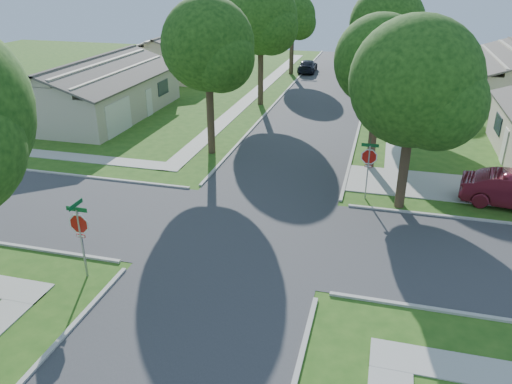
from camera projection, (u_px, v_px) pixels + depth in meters
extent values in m
plane|color=#285216|center=(246.00, 231.00, 21.26)|extent=(100.00, 100.00, 0.00)
cube|color=#333335|center=(246.00, 231.00, 21.26)|extent=(7.00, 100.00, 0.02)
cube|color=#9E9B91|center=(397.00, 98.00, 42.74)|extent=(1.20, 40.00, 0.04)
cube|color=#9E9B91|center=(259.00, 90.00, 45.56)|extent=(1.20, 40.00, 0.04)
cube|color=#9E9B91|center=(431.00, 185.00, 25.67)|extent=(8.80, 3.60, 0.05)
cube|color=gray|center=(82.00, 244.00, 17.65)|extent=(0.06, 0.06, 2.70)
cylinder|color=white|center=(79.00, 224.00, 17.32)|extent=(1.05, 0.02, 1.05)
cylinder|color=#AF120C|center=(79.00, 224.00, 17.32)|extent=(0.90, 0.03, 0.90)
cube|color=#AF120C|center=(81.00, 236.00, 17.51)|extent=(0.34, 0.03, 0.12)
cube|color=white|center=(81.00, 236.00, 17.51)|extent=(0.30, 0.03, 0.08)
cube|color=#0C5426|center=(76.00, 209.00, 17.08)|extent=(0.80, 0.02, 0.16)
cube|color=#0C5426|center=(76.00, 205.00, 17.01)|extent=(0.02, 0.80, 0.16)
cube|color=gray|center=(367.00, 173.00, 23.75)|extent=(0.06, 0.06, 2.70)
cylinder|color=white|center=(369.00, 157.00, 23.42)|extent=(1.05, 0.02, 1.05)
cylinder|color=#AF120C|center=(369.00, 157.00, 23.42)|extent=(0.90, 0.03, 0.90)
cube|color=#AF120C|center=(368.00, 166.00, 23.62)|extent=(0.34, 0.03, 0.12)
cube|color=white|center=(368.00, 166.00, 23.62)|extent=(0.30, 0.03, 0.08)
cube|color=#0C5426|center=(370.00, 145.00, 23.19)|extent=(0.80, 0.02, 0.16)
cube|color=#0C5426|center=(371.00, 142.00, 23.11)|extent=(0.02, 0.80, 0.16)
cylinder|color=#38281C|center=(373.00, 133.00, 27.28)|extent=(0.44, 0.44, 3.95)
sphere|color=#13360D|center=(380.00, 61.00, 25.67)|extent=(4.80, 4.80, 4.80)
sphere|color=#13360D|center=(396.00, 75.00, 25.30)|extent=(3.46, 3.46, 3.46)
sphere|color=#13360D|center=(366.00, 67.00, 26.56)|extent=(3.26, 3.26, 3.26)
cylinder|color=#38281C|center=(381.00, 84.00, 37.78)|extent=(0.44, 0.44, 4.30)
sphere|color=#13360D|center=(387.00, 24.00, 35.97)|extent=(5.40, 5.40, 5.40)
sphere|color=#13360D|center=(399.00, 35.00, 35.56)|extent=(3.89, 3.89, 3.89)
sphere|color=#13360D|center=(375.00, 30.00, 36.98)|extent=(3.67, 3.67, 3.67)
cylinder|color=#38281C|center=(385.00, 57.00, 49.25)|extent=(0.44, 0.44, 4.20)
sphere|color=#13360D|center=(390.00, 13.00, 47.54)|extent=(5.00, 5.00, 5.00)
sphere|color=#13360D|center=(398.00, 21.00, 47.16)|extent=(3.60, 3.60, 3.60)
sphere|color=#13360D|center=(381.00, 18.00, 48.47)|extent=(3.40, 3.40, 3.40)
cylinder|color=#38281C|center=(211.00, 119.00, 29.39)|extent=(0.44, 0.44, 4.25)
sphere|color=#13360D|center=(208.00, 44.00, 27.64)|extent=(5.20, 5.20, 5.20)
sphere|color=#13360D|center=(221.00, 58.00, 27.24)|extent=(3.74, 3.74, 3.74)
sphere|color=#13360D|center=(199.00, 52.00, 28.61)|extent=(3.54, 3.54, 3.54)
cylinder|color=#38281C|center=(261.00, 77.00, 39.92)|extent=(0.44, 0.44, 4.44)
sphere|color=#13360D|center=(261.00, 17.00, 38.05)|extent=(5.60, 5.60, 5.60)
sphere|color=#13360D|center=(272.00, 28.00, 37.62)|extent=(4.03, 4.03, 4.03)
sphere|color=#13360D|center=(253.00, 24.00, 39.09)|extent=(3.81, 3.81, 3.81)
cylinder|color=#38281C|center=(291.00, 55.00, 51.48)|extent=(0.44, 0.44, 3.90)
sphere|color=#13360D|center=(293.00, 16.00, 49.92)|extent=(4.60, 4.60, 4.60)
sphere|color=#13360D|center=(300.00, 23.00, 49.57)|extent=(3.31, 3.31, 3.31)
sphere|color=#13360D|center=(287.00, 20.00, 50.78)|extent=(3.13, 3.13, 3.13)
cylinder|color=#38281C|center=(403.00, 171.00, 22.77)|extent=(0.44, 0.44, 3.54)
sphere|color=#13360D|center=(415.00, 82.00, 21.08)|extent=(5.60, 5.60, 5.60)
sphere|color=#13360D|center=(438.00, 103.00, 20.65)|extent=(4.03, 4.03, 4.03)
sphere|color=#13360D|center=(393.00, 90.00, 22.12)|extent=(3.81, 3.81, 3.81)
cube|color=silver|center=(504.00, 146.00, 28.34)|extent=(0.06, 0.90, 2.00)
cube|color=#1E2633|center=(498.00, 124.00, 30.40)|extent=(0.06, 1.80, 1.10)
cube|color=#49443F|center=(498.00, 55.00, 42.14)|extent=(4.42, 13.60, 1.56)
cube|color=silver|center=(473.00, 92.00, 40.14)|extent=(0.06, 3.20, 2.20)
cube|color=silver|center=(467.00, 81.00, 44.19)|extent=(0.06, 0.90, 2.00)
cube|color=#1E2633|center=(464.00, 70.00, 46.25)|extent=(0.06, 1.80, 1.10)
cube|color=#B9AA92|center=(96.00, 96.00, 37.59)|extent=(8.00, 13.00, 2.80)
cube|color=#49443F|center=(117.00, 70.00, 36.28)|extent=(4.42, 13.60, 1.56)
cube|color=#49443F|center=(68.00, 67.00, 37.21)|extent=(4.42, 13.60, 1.56)
cube|color=silver|center=(119.00, 117.00, 33.35)|extent=(0.06, 3.20, 2.20)
cube|color=silver|center=(149.00, 102.00, 37.40)|extent=(0.06, 0.90, 2.00)
cube|color=#1E2633|center=(163.00, 88.00, 39.46)|extent=(0.06, 1.80, 1.10)
cube|color=#B9AA92|center=(182.00, 59.00, 52.56)|extent=(8.00, 13.00, 2.80)
cube|color=#49443F|center=(199.00, 39.00, 51.25)|extent=(4.42, 13.60, 1.56)
cube|color=#49443F|center=(163.00, 38.00, 52.18)|extent=(4.42, 13.60, 1.56)
cube|color=silver|center=(206.00, 70.00, 48.32)|extent=(0.06, 3.20, 2.20)
cube|color=silver|center=(221.00, 63.00, 52.37)|extent=(0.06, 0.90, 2.00)
cube|color=#1E2633|center=(228.00, 54.00, 54.43)|extent=(0.06, 1.80, 1.10)
imported|color=black|center=(364.00, 85.00, 44.08)|extent=(2.01, 4.46, 1.49)
imported|color=black|center=(308.00, 66.00, 52.93)|extent=(1.95, 4.46, 1.27)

